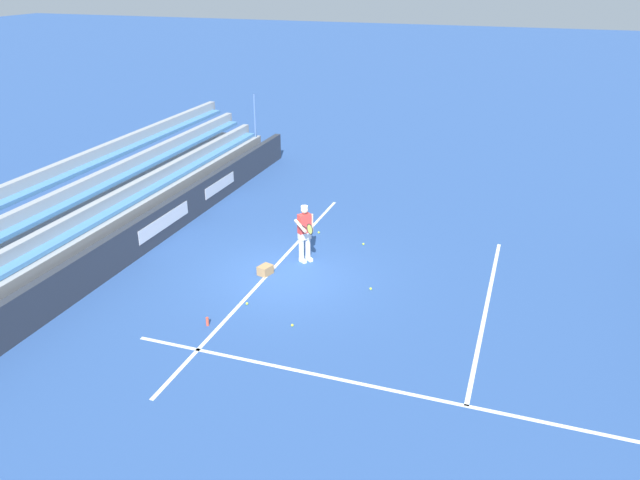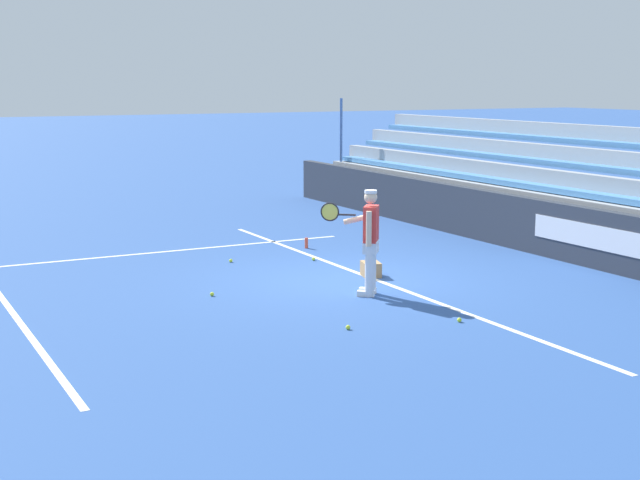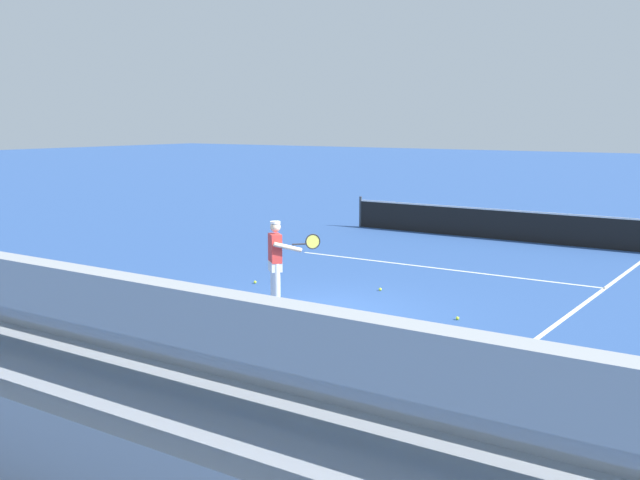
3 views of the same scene
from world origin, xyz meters
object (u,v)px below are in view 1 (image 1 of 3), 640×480
Objects in this scene: tennis_player at (305,233)px; ball_box_cardboard at (265,270)px; tennis_ball_midcourt at (363,244)px; tennis_ball_near_player at (247,304)px; tennis_ball_far_left at (292,325)px; water_bottle at (207,321)px; tennis_ball_toward_net at (319,232)px; tennis_ball_by_box at (371,289)px.

ball_box_cardboard is at bearing -32.51° from tennis_player.
tennis_ball_near_player is (4.57, -1.83, 0.00)m from tennis_ball_midcourt.
tennis_ball_near_player is 1.00× the size of tennis_ball_far_left.
water_bottle is (0.63, -1.95, 0.08)m from tennis_ball_far_left.
tennis_ball_by_box is at bearing 39.23° from tennis_ball_toward_net.
tennis_ball_midcourt is at bearing 141.17° from tennis_player.
tennis_ball_by_box is 1.00× the size of tennis_ball_near_player.
tennis_ball_toward_net is at bearing 173.69° from water_bottle.
tennis_ball_midcourt and tennis_ball_near_player have the same top height.
ball_box_cardboard is (1.18, -0.76, -0.76)m from tennis_player.
ball_box_cardboard is 6.06× the size of tennis_ball_far_left.
tennis_player is at bearing 170.15° from tennis_ball_near_player.
tennis_ball_far_left is (5.16, -0.35, 0.00)m from tennis_ball_midcourt.
ball_box_cardboard is 6.06× the size of tennis_ball_toward_net.
tennis_player reaches higher than tennis_ball_midcourt.
tennis_ball_midcourt is (-1.64, 1.32, -0.86)m from tennis_player.
tennis_ball_far_left is at bearing 36.58° from ball_box_cardboard.
tennis_ball_toward_net is (-3.24, 0.46, -0.10)m from ball_box_cardboard.
tennis_ball_far_left is at bearing -28.59° from tennis_ball_by_box.
tennis_ball_midcourt is (-2.83, 2.08, -0.10)m from ball_box_cardboard.
tennis_ball_by_box is at bearing 122.99° from tennis_ball_near_player.
tennis_ball_midcourt is at bearing 158.15° from tennis_ball_near_player.
tennis_ball_midcourt is at bearing 75.84° from tennis_ball_toward_net.
ball_box_cardboard is 6.06× the size of tennis_ball_by_box.
tennis_ball_by_box is 2.92m from tennis_ball_midcourt.
tennis_player is 4.29× the size of ball_box_cardboard.
tennis_player is 25.98× the size of tennis_ball_toward_net.
tennis_ball_by_box is 3.33m from tennis_ball_near_player.
water_bottle is (2.96, -0.22, -0.02)m from ball_box_cardboard.
tennis_player is 3.75m from tennis_ball_far_left.
tennis_ball_far_left is 2.05m from water_bottle.
water_bottle is at bearing -20.97° from tennis_ball_near_player.
tennis_ball_near_player is 1.31m from water_bottle.
tennis_ball_toward_net is 6.24m from water_bottle.
tennis_ball_midcourt is 0.30× the size of water_bottle.
tennis_ball_by_box is (1.11, 2.29, -0.86)m from tennis_player.
ball_box_cardboard is 3.27m from tennis_ball_toward_net.
tennis_ball_midcourt is (0.41, 1.62, 0.00)m from tennis_ball_toward_net.
ball_box_cardboard is 1.82× the size of water_bottle.
tennis_ball_far_left is at bearing -3.87° from tennis_ball_midcourt.
tennis_ball_toward_net and tennis_ball_midcourt have the same top height.
tennis_player is 4.33m from water_bottle.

